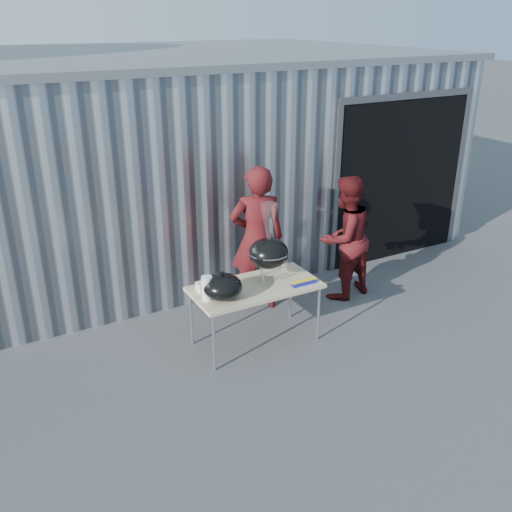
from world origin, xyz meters
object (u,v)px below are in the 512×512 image
kettle_grill (269,248)px  person_bystander (344,238)px  folding_table (255,289)px  person_cook (257,239)px

kettle_grill → person_bystander: (1.45, 0.45, -0.30)m
folding_table → kettle_grill: size_ratio=1.58×
kettle_grill → person_cook: (0.26, 0.74, -0.19)m
kettle_grill → person_bystander: person_bystander is taller
folding_table → person_bystander: bearing=17.2°
kettle_grill → person_cook: bearing=71.0°
kettle_grill → person_bystander: bearing=17.3°
folding_table → person_cook: bearing=59.9°
folding_table → person_bystander: 1.74m
person_cook → person_bystander: size_ratio=1.13×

